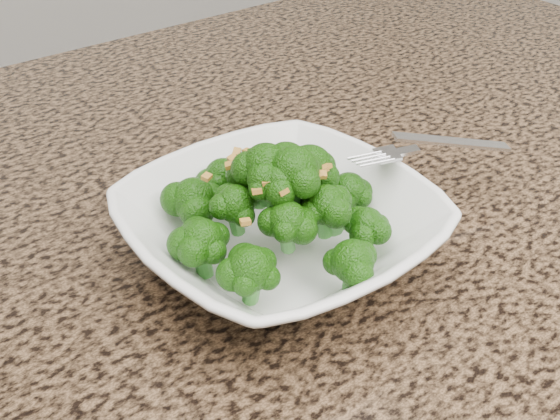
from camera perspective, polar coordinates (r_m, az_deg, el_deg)
granite_counter at (r=0.60m, az=-5.90°, el=-5.53°), size 1.64×1.04×0.03m
bowl at (r=0.57m, az=-0.00°, el=-1.64°), size 0.25×0.25×0.06m
broccoli_pile at (r=0.54m, az=-0.00°, el=3.88°), size 0.22×0.22×0.07m
garlic_topping at (r=0.52m, az=-0.00°, el=7.37°), size 0.13×0.13×0.01m
fork at (r=0.62m, az=10.43°, el=4.83°), size 0.19×0.11×0.01m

